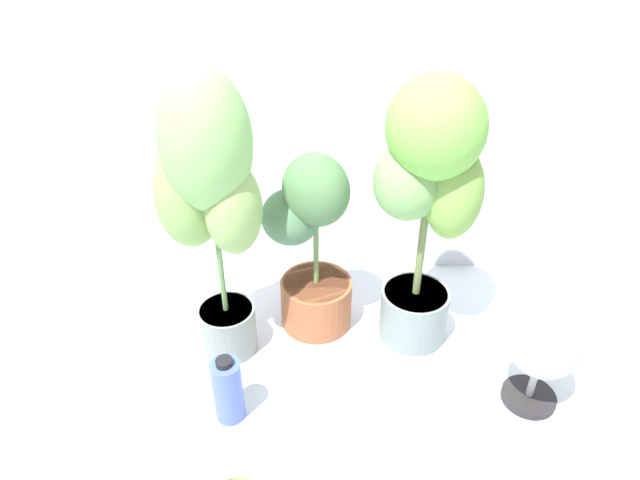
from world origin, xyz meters
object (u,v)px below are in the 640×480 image
(floor_fan, at_px, (543,347))
(potted_plant_back_center, at_px, (310,243))
(potted_plant_back_left, at_px, (209,191))
(nutrient_bottle, at_px, (228,390))
(potted_plant_back_right, at_px, (428,190))

(floor_fan, bearing_deg, potted_plant_back_center, -65.73)
(potted_plant_back_center, bearing_deg, potted_plant_back_left, -156.70)
(potted_plant_back_left, height_order, floor_fan, potted_plant_back_left)
(nutrient_bottle, bearing_deg, potted_plant_back_right, 28.80)
(potted_plant_back_left, distance_m, floor_fan, 1.16)
(potted_plant_back_center, height_order, floor_fan, potted_plant_back_center)
(potted_plant_back_left, relative_size, nutrient_bottle, 4.19)
(potted_plant_back_right, distance_m, nutrient_bottle, 0.91)
(potted_plant_back_left, xyz_separation_m, potted_plant_back_center, (0.32, 0.14, -0.30))
(potted_plant_back_center, xyz_separation_m, floor_fan, (0.73, -0.43, -0.12))
(potted_plant_back_right, height_order, floor_fan, potted_plant_back_right)
(potted_plant_back_right, relative_size, floor_fan, 2.69)
(potted_plant_back_right, xyz_separation_m, floor_fan, (0.34, -0.34, -0.38))
(potted_plant_back_center, xyz_separation_m, potted_plant_back_right, (0.38, -0.09, 0.26))
(potted_plant_back_left, xyz_separation_m, nutrient_bottle, (0.04, -0.32, -0.55))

